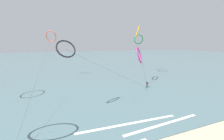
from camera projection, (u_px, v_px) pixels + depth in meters
The scene contains 9 objects.
sea_water at pixel (74, 59), 109.21m from camera, with size 400.00×200.00×0.08m, color slate.
surfer_teal at pixel (147, 85), 38.18m from camera, with size 1.40×0.62×1.70m.
kite_magenta at pixel (139, 55), 44.59m from camera, with size 4.82×10.44×10.83m.
kite_charcoal at pixel (66, 49), 24.49m from camera, with size 22.79×6.57×12.55m.
kite_coral at pixel (51, 36), 50.34m from camera, with size 5.15×45.47×16.55m.
kite_amber at pixel (138, 32), 53.69m from camera, with size 8.53×19.77×18.58m.
kite_emerald at pixel (139, 39), 59.02m from camera, with size 12.02×22.42×15.63m.
wave_crest_mid at pixel (163, 124), 20.73m from camera, with size 13.60×0.50×0.12m, color white.
wave_crest_far at pixel (129, 124), 20.85m from camera, with size 15.93×0.50×0.12m, color white.
Camera 1 is at (-10.41, -6.98, 11.89)m, focal length 22.42 mm.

